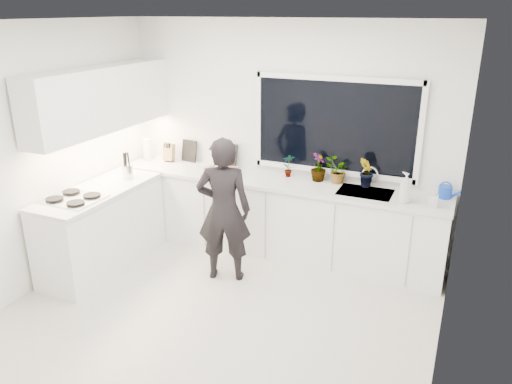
% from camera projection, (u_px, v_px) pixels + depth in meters
% --- Properties ---
extents(floor, '(4.00, 3.50, 0.02)m').
position_uv_depth(floor, '(220.00, 313.00, 4.88)').
color(floor, beige).
rests_on(floor, ground).
extents(wall_back, '(4.00, 0.02, 2.70)m').
position_uv_depth(wall_back, '(285.00, 138.00, 5.92)').
color(wall_back, white).
rests_on(wall_back, ground).
extents(wall_left, '(0.02, 3.50, 2.70)m').
position_uv_depth(wall_left, '(44.00, 156.00, 5.17)').
color(wall_left, white).
rests_on(wall_left, ground).
extents(wall_right, '(0.02, 3.50, 2.70)m').
position_uv_depth(wall_right, '(458.00, 218.00, 3.65)').
color(wall_right, white).
rests_on(wall_right, ground).
extents(ceiling, '(4.00, 3.50, 0.02)m').
position_uv_depth(ceiling, '(211.00, 19.00, 3.94)').
color(ceiling, white).
rests_on(ceiling, wall_back).
extents(window, '(1.80, 0.02, 1.00)m').
position_uv_depth(window, '(335.00, 126.00, 5.60)').
color(window, black).
rests_on(window, wall_back).
extents(base_cabinets_back, '(3.92, 0.58, 0.88)m').
position_uv_depth(base_cabinets_back, '(275.00, 217.00, 5.97)').
color(base_cabinets_back, white).
rests_on(base_cabinets_back, floor).
extents(base_cabinets_left, '(0.58, 1.60, 0.88)m').
position_uv_depth(base_cabinets_left, '(102.00, 229.00, 5.66)').
color(base_cabinets_left, white).
rests_on(base_cabinets_left, floor).
extents(countertop_back, '(3.94, 0.62, 0.04)m').
position_uv_depth(countertop_back, '(275.00, 181.00, 5.81)').
color(countertop_back, silver).
rests_on(countertop_back, base_cabinets_back).
extents(countertop_left, '(0.62, 1.60, 0.04)m').
position_uv_depth(countertop_left, '(98.00, 191.00, 5.50)').
color(countertop_left, silver).
rests_on(countertop_left, base_cabinets_left).
extents(upper_cabinets, '(0.34, 2.10, 0.70)m').
position_uv_depth(upper_cabinets, '(101.00, 99.00, 5.52)').
color(upper_cabinets, white).
rests_on(upper_cabinets, wall_left).
extents(sink, '(0.58, 0.42, 0.14)m').
position_uv_depth(sink, '(365.00, 196.00, 5.43)').
color(sink, silver).
rests_on(sink, countertop_back).
extents(faucet, '(0.03, 0.03, 0.22)m').
position_uv_depth(faucet, '(370.00, 177.00, 5.54)').
color(faucet, silver).
rests_on(faucet, countertop_back).
extents(stovetop, '(0.56, 0.48, 0.03)m').
position_uv_depth(stovetop, '(73.00, 198.00, 5.19)').
color(stovetop, black).
rests_on(stovetop, countertop_left).
extents(person, '(0.67, 0.54, 1.58)m').
position_uv_depth(person, '(224.00, 210.00, 5.26)').
color(person, black).
rests_on(person, floor).
extents(pizza_tray, '(0.56, 0.50, 0.03)m').
position_uv_depth(pizza_tray, '(221.00, 172.00, 6.04)').
color(pizza_tray, silver).
rests_on(pizza_tray, countertop_back).
extents(pizza, '(0.51, 0.45, 0.01)m').
position_uv_depth(pizza, '(221.00, 170.00, 6.03)').
color(pizza, '#A93816').
rests_on(pizza, pizza_tray).
extents(watering_can, '(0.18, 0.18, 0.13)m').
position_uv_depth(watering_can, '(445.00, 192.00, 5.22)').
color(watering_can, blue).
rests_on(watering_can, countertop_back).
extents(paper_towel_roll, '(0.14, 0.14, 0.26)m').
position_uv_depth(paper_towel_roll, '(147.00, 150.00, 6.55)').
color(paper_towel_roll, silver).
rests_on(paper_towel_roll, countertop_back).
extents(knife_block, '(0.14, 0.12, 0.22)m').
position_uv_depth(knife_block, '(169.00, 153.00, 6.47)').
color(knife_block, olive).
rests_on(knife_block, countertop_back).
extents(utensil_crock, '(0.16, 0.16, 0.16)m').
position_uv_depth(utensil_crock, '(128.00, 172.00, 5.83)').
color(utensil_crock, silver).
rests_on(utensil_crock, countertop_left).
extents(picture_frame_large, '(0.22, 0.05, 0.28)m').
position_uv_depth(picture_frame_large, '(189.00, 151.00, 6.46)').
color(picture_frame_large, black).
rests_on(picture_frame_large, countertop_back).
extents(picture_frame_small, '(0.25, 0.09, 0.30)m').
position_uv_depth(picture_frame_small, '(229.00, 155.00, 6.23)').
color(picture_frame_small, black).
rests_on(picture_frame_small, countertop_back).
extents(herb_plants, '(1.11, 0.34, 0.34)m').
position_uv_depth(herb_plants, '(334.00, 170.00, 5.64)').
color(herb_plants, '#26662D').
rests_on(herb_plants, countertop_back).
extents(soap_bottles, '(0.41, 0.17, 0.32)m').
position_uv_depth(soap_bottles, '(411.00, 190.00, 5.05)').
color(soap_bottles, '#D8BF66').
rests_on(soap_bottles, countertop_back).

